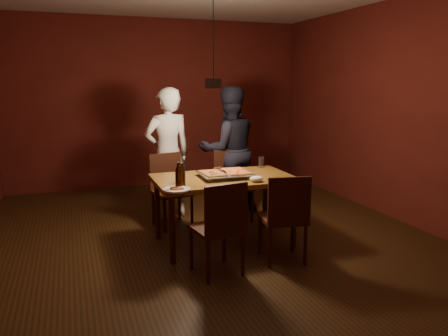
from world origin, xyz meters
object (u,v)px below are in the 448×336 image
object	(u,v)px
diner_dark	(229,150)
pendant_lamp	(214,82)
dining_table	(224,184)
chair_near_left	(221,220)
chair_far_right	(232,178)
beer_bottle_b	(182,175)
pizza_tray	(225,175)
chair_near_right	(285,211)
beer_bottle_a	(179,175)
plate_slice	(177,189)
chair_far_left	(169,183)
diner_white	(168,154)

from	to	relation	value
diner_dark	pendant_lamp	size ratio (longest dim) A/B	1.56
dining_table	chair_near_left	world-z (taller)	chair_near_left
dining_table	chair_far_right	distance (m)	0.94
beer_bottle_b	pendant_lamp	bearing A→B (deg)	36.49
pizza_tray	dining_table	bearing A→B (deg)	147.79
pendant_lamp	chair_near_right	bearing A→B (deg)	-58.66
chair_near_left	beer_bottle_a	size ratio (longest dim) A/B	1.89
dining_table	plate_slice	bearing A→B (deg)	-146.94
beer_bottle_a	pendant_lamp	distance (m)	1.08
chair_near_right	diner_dark	world-z (taller)	diner_dark
chair_far_left	pizza_tray	size ratio (longest dim) A/B	0.90
chair_near_left	chair_near_right	xyz separation A→B (m)	(0.69, 0.07, 0.00)
diner_dark	chair_near_right	bearing A→B (deg)	87.21
pendant_lamp	diner_dark	bearing A→B (deg)	62.04
chair_far_right	pizza_tray	size ratio (longest dim) A/B	0.88
plate_slice	chair_far_left	bearing A→B (deg)	81.19
plate_slice	diner_dark	size ratio (longest dim) A/B	0.15
beer_bottle_a	pendant_lamp	world-z (taller)	pendant_lamp
pizza_tray	chair_far_right	bearing A→B (deg)	67.22
pizza_tray	diner_dark	distance (m)	1.22
chair_far_right	pendant_lamp	size ratio (longest dim) A/B	0.44
diner_white	plate_slice	bearing A→B (deg)	71.04
plate_slice	chair_near_right	bearing A→B (deg)	-17.68
beer_bottle_b	pizza_tray	bearing A→B (deg)	25.71
chair_far_right	pendant_lamp	bearing A→B (deg)	57.52
diner_white	diner_dark	xyz separation A→B (m)	(0.84, -0.00, 0.01)
chair_near_left	beer_bottle_a	distance (m)	0.64
dining_table	plate_slice	distance (m)	0.75
beer_bottle_a	diner_dark	xyz separation A→B (m)	(1.05, 1.45, -0.02)
dining_table	pendant_lamp	world-z (taller)	pendant_lamp
pizza_tray	diner_dark	xyz separation A→B (m)	(0.46, 1.12, 0.08)
chair_near_left	pizza_tray	world-z (taller)	chair_near_left
chair_near_right	chair_near_left	bearing A→B (deg)	-165.04
beer_bottle_a	diner_white	size ratio (longest dim) A/B	0.15
chair_near_left	pizza_tray	size ratio (longest dim) A/B	0.88
chair_near_left	diner_white	distance (m)	1.95
beer_bottle_b	pendant_lamp	size ratio (longest dim) A/B	0.21
beer_bottle_b	diner_dark	distance (m)	1.71
chair_near_right	chair_far_left	bearing A→B (deg)	126.56
beer_bottle_a	diner_white	xyz separation A→B (m)	(0.21, 1.45, -0.03)
chair_near_left	chair_near_right	size ratio (longest dim) A/B	1.00
chair_far_right	diner_white	distance (m)	0.89
chair_near_right	pizza_tray	distance (m)	0.84
diner_dark	plate_slice	bearing A→B (deg)	54.41
pizza_tray	diner_dark	world-z (taller)	diner_dark
chair_far_left	chair_far_right	size ratio (longest dim) A/B	1.02
beer_bottle_b	chair_far_left	bearing A→B (deg)	84.80
pendant_lamp	dining_table	bearing A→B (deg)	-29.59
diner_dark	beer_bottle_a	bearing A→B (deg)	54.07
chair_near_right	diner_dark	distance (m)	1.87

